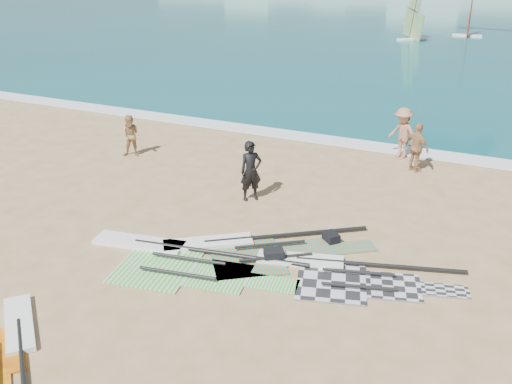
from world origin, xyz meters
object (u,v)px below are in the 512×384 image
at_px(rig_grey, 340,273).
at_px(beachgoer_back, 417,148).
at_px(beachgoer_left, 131,136).
at_px(rig_orange, 253,248).
at_px(gear_bag_far, 331,238).
at_px(gear_bag_near, 274,256).
at_px(rig_green, 173,258).
at_px(beachgoer_mid, 402,133).
at_px(person_wetsuit, 251,171).

height_order(rig_grey, beachgoer_back, beachgoer_back).
distance_m(rig_grey, beachgoer_left, 11.26).
bearing_deg(rig_grey, beachgoer_back, 71.59).
relative_size(rig_orange, gear_bag_far, 11.74).
bearing_deg(beachgoer_back, gear_bag_far, 114.14).
bearing_deg(gear_bag_far, gear_bag_near, -122.72).
xyz_separation_m(gear_bag_far, beachgoer_back, (1.10, 6.52, 0.77)).
height_order(rig_grey, rig_green, rig_green).
height_order(rig_grey, beachgoer_mid, beachgoer_mid).
bearing_deg(rig_orange, beachgoer_back, 34.03).
bearing_deg(person_wetsuit, rig_orange, -109.21).
distance_m(rig_orange, beachgoer_mid, 9.34).
height_order(rig_green, gear_bag_far, gear_bag_far).
bearing_deg(beachgoer_left, rig_orange, -55.63).
distance_m(rig_orange, person_wetsuit, 3.49).
xyz_separation_m(rig_green, person_wetsuit, (0.22, 4.39, 0.94)).
relative_size(rig_orange, beachgoer_mid, 2.78).
relative_size(rig_green, rig_orange, 1.10).
relative_size(rig_green, gear_bag_near, 11.95).
bearing_deg(beachgoer_left, rig_grey, -49.50).
distance_m(gear_bag_near, person_wetsuit, 4.10).
bearing_deg(person_wetsuit, beachgoer_back, 2.58).
bearing_deg(beachgoer_mid, rig_grey, -54.75).
distance_m(beachgoer_left, beachgoer_back, 10.78).
bearing_deg(beachgoer_mid, gear_bag_far, -59.73).
height_order(rig_green, person_wetsuit, person_wetsuit).
height_order(gear_bag_near, person_wetsuit, person_wetsuit).
bearing_deg(gear_bag_near, beachgoer_back, 75.29).
bearing_deg(beachgoer_mid, beachgoer_left, -123.79).
xyz_separation_m(gear_bag_near, beachgoer_mid, (1.36, 9.36, 0.84)).
bearing_deg(beachgoer_back, beachgoer_left, 49.63).
bearing_deg(beachgoer_left, gear_bag_near, -54.75).
bearing_deg(gear_bag_near, rig_orange, 157.33).
relative_size(gear_bag_far, beachgoer_left, 0.29).
bearing_deg(person_wetsuit, beachgoer_left, 117.90).
xyz_separation_m(gear_bag_far, beachgoer_left, (-9.27, 3.56, 0.68)).
xyz_separation_m(person_wetsuit, beachgoer_mid, (3.60, 6.02, 0.01)).
relative_size(rig_green, beachgoer_mid, 3.06).
bearing_deg(gear_bag_far, beachgoer_left, 159.01).
distance_m(person_wetsuit, beachgoer_left, 6.28).
xyz_separation_m(gear_bag_far, beachgoer_mid, (0.32, 7.74, 0.86)).
xyz_separation_m(gear_bag_near, beachgoer_left, (-8.23, 5.18, 0.65)).
bearing_deg(rig_grey, gear_bag_far, 100.02).
distance_m(beachgoer_mid, beachgoer_back, 1.45).
relative_size(gear_bag_near, gear_bag_far, 1.08).
height_order(rig_grey, gear_bag_near, gear_bag_near).
height_order(gear_bag_far, beachgoer_back, beachgoer_back).
xyz_separation_m(rig_orange, gear_bag_far, (1.81, 1.30, 0.09)).
bearing_deg(person_wetsuit, beachgoer_mid, 14.05).
relative_size(rig_green, person_wetsuit, 3.10).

